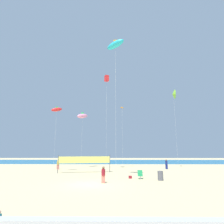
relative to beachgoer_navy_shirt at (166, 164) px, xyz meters
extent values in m
plane|color=#D1BC89|center=(-10.80, -14.68, -0.82)|extent=(120.00, 120.00, 0.00)
cube|color=#1E6B99|center=(-10.80, 21.03, -0.82)|extent=(120.00, 20.00, 0.01)
cube|color=navy|center=(0.00, 0.00, -0.47)|extent=(0.33, 0.20, 0.70)
cylinder|color=navy|center=(0.00, 0.00, 0.17)|extent=(0.35, 0.35, 0.58)
sphere|color=brown|center=(0.00, 0.00, 0.59)|extent=(0.26, 0.26, 0.26)
cube|color=#EA7260|center=(-9.60, -13.94, -0.47)|extent=(0.33, 0.20, 0.70)
cylinder|color=maroon|center=(-9.60, -13.94, 0.16)|extent=(0.35, 0.35, 0.58)
sphere|color=brown|center=(-9.60, -13.94, 0.58)|extent=(0.26, 0.26, 0.26)
cube|color=#EA7260|center=(-17.75, -0.63, -0.46)|extent=(0.34, 0.21, 0.72)
cylinder|color=gold|center=(-17.75, -0.63, 0.20)|extent=(0.36, 0.36, 0.59)
sphere|color=beige|center=(-17.75, -0.63, 0.63)|extent=(0.27, 0.27, 0.27)
cube|color=#1E8C4C|center=(-5.76, -11.21, -0.50)|extent=(0.52, 0.48, 0.03)
cube|color=#1E8C4C|center=(-5.76, -10.92, -0.22)|extent=(0.52, 0.23, 0.57)
cylinder|color=silver|center=(-5.76, -11.35, -0.66)|extent=(0.03, 0.03, 0.32)
cylinder|color=silver|center=(-5.76, -11.06, -0.66)|extent=(0.03, 0.03, 0.32)
cylinder|color=#595960|center=(-3.84, -12.22, -0.35)|extent=(0.56, 0.56, 0.93)
cylinder|color=#4C4C51|center=(-16.17, -6.14, 0.38)|extent=(0.08, 0.08, 2.40)
cylinder|color=#4C4C51|center=(-9.22, -4.81, 0.38)|extent=(0.08, 0.08, 2.40)
cube|color=#EAE566|center=(-12.70, -5.48, 0.91)|extent=(6.96, 1.34, 0.90)
cube|color=maroon|center=(-6.83, -10.84, -0.68)|extent=(0.35, 0.18, 0.28)
cylinder|color=silver|center=(-8.40, -12.34, 6.76)|extent=(0.01, 0.01, 15.16)
ellipsoid|color=#26BFCC|center=(-8.40, -12.34, 14.34)|extent=(2.39, 1.71, 1.30)
cube|color=orange|center=(-8.40, -12.34, 14.67)|extent=(0.43, 0.06, 0.54)
cylinder|color=silver|center=(-14.31, 1.15, 3.71)|extent=(0.01, 0.01, 9.07)
ellipsoid|color=pink|center=(-14.31, 1.15, 8.25)|extent=(2.16, 2.44, 1.22)
cube|color=green|center=(-14.31, 1.15, 8.60)|extent=(0.47, 0.06, 0.59)
cylinder|color=silver|center=(-9.81, -3.00, 6.47)|extent=(0.01, 0.01, 14.59)
cube|color=red|center=(-9.81, -3.00, 13.77)|extent=(0.80, 0.80, 0.96)
cylinder|color=silver|center=(-7.17, 1.02, 4.45)|extent=(0.01, 0.01, 10.54)
pyramid|color=orange|center=(-7.15, 1.02, 9.79)|extent=(0.65, 0.64, 0.28)
cylinder|color=silver|center=(1.95, 0.17, 5.56)|extent=(0.01, 0.01, 12.77)
cone|color=#8CD833|center=(1.95, 0.17, 11.95)|extent=(0.55, 1.69, 1.66)
cylinder|color=silver|center=(-16.96, -5.51, 3.61)|extent=(0.01, 0.01, 8.86)
ellipsoid|color=red|center=(-16.96, -5.51, 8.04)|extent=(1.71, 1.30, 0.88)
cube|color=green|center=(-16.96, -5.51, 8.27)|extent=(0.31, 0.06, 0.39)
camera|label=1|loc=(-8.52, -32.92, 2.21)|focal=30.97mm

